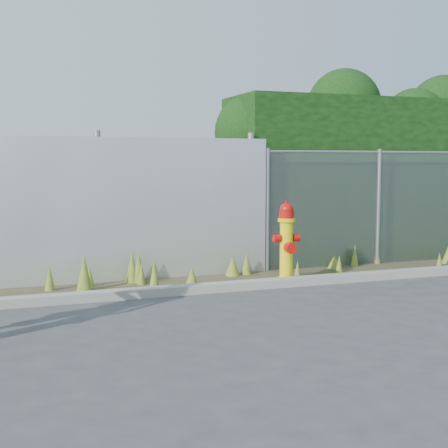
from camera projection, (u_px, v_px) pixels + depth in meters
name	position (u px, v px, depth m)	size (l,w,h in m)	color
ground	(290.00, 320.00, 7.23)	(80.00, 80.00, 0.00)	#3C3C3F
curb	(234.00, 286.00, 8.91)	(16.00, 0.22, 0.12)	gray
weed_strip	(172.00, 275.00, 9.29)	(16.00, 1.29, 0.55)	#403924
chainlink_fence	(427.00, 206.00, 11.38)	(6.50, 0.07, 2.05)	gray
hedge	(402.00, 158.00, 12.32)	(7.65, 1.83, 3.58)	black
fire_hydrant	(287.00, 243.00, 9.44)	(0.42, 0.37, 1.25)	yellow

